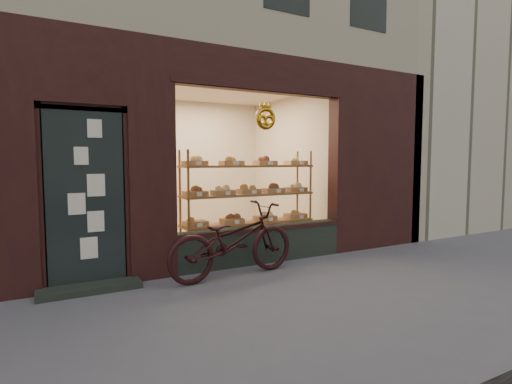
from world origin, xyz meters
TOP-DOWN VIEW (x-y plane):
  - ground at (0.00, 0.00)m, footprint 90.00×90.00m
  - neighbor_right at (9.60, 5.50)m, footprint 12.00×7.00m
  - display_shelf at (0.45, 2.55)m, footprint 2.20×0.45m
  - bicycle at (-0.26, 1.64)m, footprint 1.91×0.83m

SIDE VIEW (x-z plane):
  - ground at x=0.00m, z-range 0.00..0.00m
  - bicycle at x=-0.26m, z-range 0.00..0.98m
  - display_shelf at x=0.45m, z-range 0.02..1.72m
  - neighbor_right at x=9.60m, z-range 0.00..9.00m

